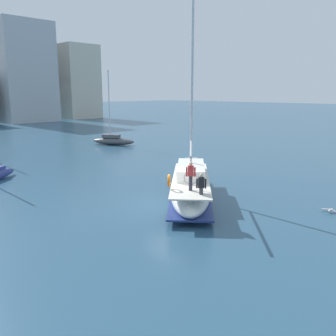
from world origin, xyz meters
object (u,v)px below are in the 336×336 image
main_sailboat (191,187)px  mooring_buoy (190,168)px  seagull (331,210)px  moored_sloop_near (113,140)px

main_sailboat → mooring_buoy: size_ratio=12.69×
main_sailboat → seagull: bearing=-61.1°
moored_sloop_near → main_sailboat: bearing=-115.2°
moored_sloop_near → mooring_buoy: moored_sloop_near is taller
main_sailboat → moored_sloop_near: (10.90, 23.18, -0.28)m
seagull → mooring_buoy: mooring_buoy is taller
moored_sloop_near → mooring_buoy: bearing=-104.3°
seagull → main_sailboat: bearing=118.9°
main_sailboat → moored_sloop_near: bearing=64.8°
main_sailboat → moored_sloop_near: size_ratio=1.30×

